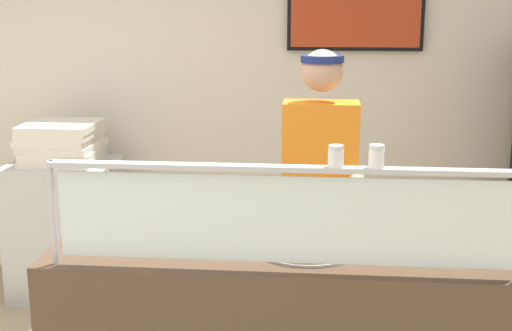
# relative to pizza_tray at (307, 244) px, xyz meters

# --- Properties ---
(shop_rear_unit) EXTENTS (6.43, 0.13, 2.70)m
(shop_rear_unit) POSITION_rel_pizza_tray_xyz_m (-0.09, 2.02, 0.39)
(shop_rear_unit) COLOR silver
(shop_rear_unit) RESTS_ON ground
(sneeze_guard) EXTENTS (1.85, 0.06, 0.43)m
(sneeze_guard) POSITION_rel_pizza_tray_xyz_m (-0.09, -0.28, 0.26)
(sneeze_guard) COLOR #B2B5BC
(sneeze_guard) RESTS_ON serving_counter
(pizza_tray) EXTENTS (0.48, 0.48, 0.04)m
(pizza_tray) POSITION_rel_pizza_tray_xyz_m (0.00, 0.00, 0.00)
(pizza_tray) COLOR #9EA0A8
(pizza_tray) RESTS_ON serving_counter
(pizza_server) EXTENTS (0.12, 0.29, 0.01)m
(pizza_server) POSITION_rel_pizza_tray_xyz_m (-0.03, -0.02, 0.02)
(pizza_server) COLOR #ADAFB7
(pizza_server) RESTS_ON pizza_tray
(parmesan_shaker) EXTENTS (0.06, 0.06, 0.08)m
(parmesan_shaker) POSITION_rel_pizza_tray_xyz_m (0.11, -0.28, 0.45)
(parmesan_shaker) COLOR white
(parmesan_shaker) RESTS_ON sneeze_guard
(pepper_flake_shaker) EXTENTS (0.06, 0.06, 0.09)m
(pepper_flake_shaker) POSITION_rel_pizza_tray_xyz_m (0.26, -0.28, 0.45)
(pepper_flake_shaker) COLOR white
(pepper_flake_shaker) RESTS_ON sneeze_guard
(worker_figure) EXTENTS (0.41, 0.50, 1.76)m
(worker_figure) POSITION_rel_pizza_tray_xyz_m (0.06, 0.60, 0.04)
(worker_figure) COLOR #23232D
(worker_figure) RESTS_ON ground
(prep_shelf) EXTENTS (0.70, 0.55, 0.94)m
(prep_shelf) POSITION_rel_pizza_tray_xyz_m (-1.67, 1.54, -0.50)
(prep_shelf) COLOR #B7BABF
(prep_shelf) RESTS_ON ground
(pizza_box_stack) EXTENTS (0.50, 0.49, 0.27)m
(pizza_box_stack) POSITION_rel_pizza_tray_xyz_m (-1.66, 1.54, 0.11)
(pizza_box_stack) COLOR silver
(pizza_box_stack) RESTS_ON prep_shelf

